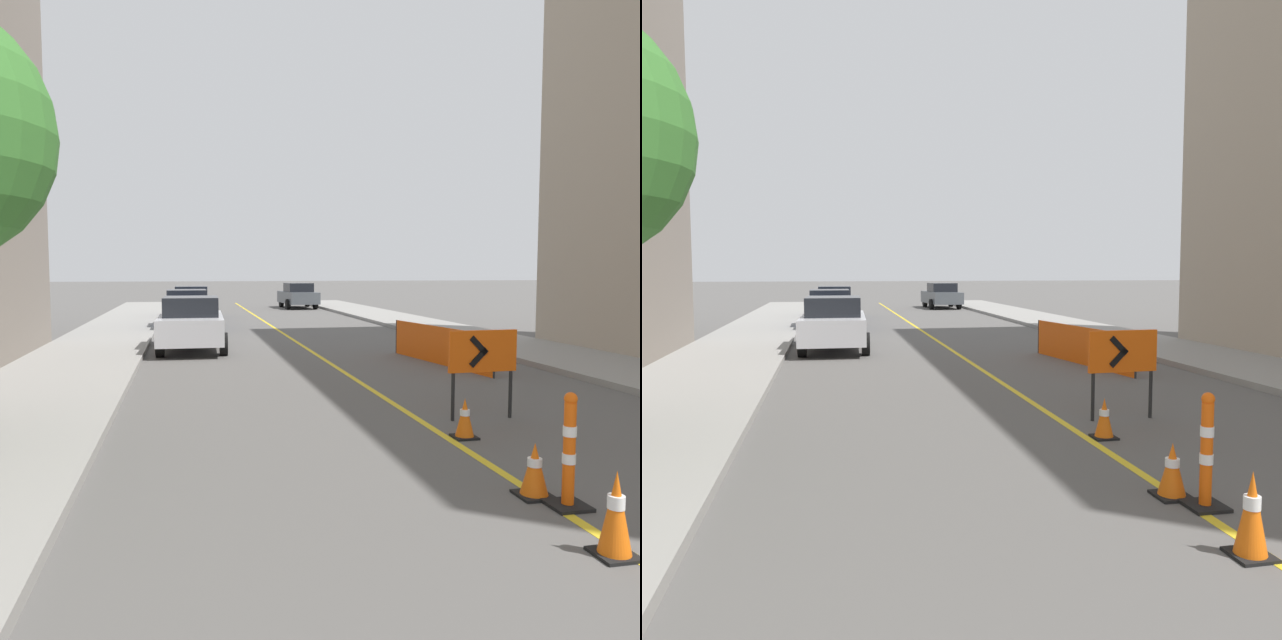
{
  "view_description": "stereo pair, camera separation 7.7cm",
  "coord_description": "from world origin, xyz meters",
  "views": [
    {
      "loc": [
        -3.54,
        3.51,
        2.33
      ],
      "look_at": [
        0.03,
        20.08,
        1.0
      ],
      "focal_mm": 35.0,
      "sensor_mm": 36.0,
      "label": 1
    },
    {
      "loc": [
        -3.47,
        3.49,
        2.33
      ],
      "look_at": [
        0.03,
        20.08,
        1.0
      ],
      "focal_mm": 35.0,
      "sensor_mm": 36.0,
      "label": 2
    }
  ],
  "objects": [
    {
      "name": "traffic_cone_farthest",
      "position": [
        0.24,
        11.45,
        0.28
      ],
      "size": [
        0.33,
        0.33,
        0.57
      ],
      "color": "black",
      "rests_on": "ground_plane"
    },
    {
      "name": "parked_car_opposite_side",
      "position": [
        3.37,
        42.21,
        0.8
      ],
      "size": [
        2.04,
        4.4,
        1.59
      ],
      "rotation": [
        0.0,
        0.0,
        0.06
      ],
      "color": "#474C51",
      "rests_on": "ground_plane"
    },
    {
      "name": "sidewalk_right",
      "position": [
        6.18,
        24.73,
        0.07
      ],
      "size": [
        3.0,
        49.46,
        0.14
      ],
      "color": "gray",
      "rests_on": "ground_plane"
    },
    {
      "name": "traffic_cone_fourth",
      "position": [
        -0.15,
        7.82,
        0.35
      ],
      "size": [
        0.33,
        0.33,
        0.72
      ],
      "color": "black",
      "rests_on": "ground_plane"
    },
    {
      "name": "parked_car_curb_near",
      "position": [
        -3.4,
        22.1,
        0.8
      ],
      "size": [
        1.95,
        4.35,
        1.59
      ],
      "rotation": [
        0.0,
        0.0,
        -0.03
      ],
      "color": "#B7B7BC",
      "rests_on": "ground_plane"
    },
    {
      "name": "lane_stripe",
      "position": [
        0.0,
        24.73,
        0.0
      ],
      "size": [
        0.12,
        49.46,
        0.01
      ],
      "color": "gold",
      "rests_on": "ground_plane"
    },
    {
      "name": "safety_mesh_fence",
      "position": [
        2.65,
        18.06,
        0.47
      ],
      "size": [
        0.73,
        4.5,
        0.95
      ],
      "rotation": [
        0.0,
        0.0,
        1.72
      ],
      "color": "#EF560C",
      "rests_on": "ground_plane"
    },
    {
      "name": "arrow_barricade_primary",
      "position": [
        0.98,
        12.43,
        1.02
      ],
      "size": [
        1.15,
        0.11,
        1.41
      ],
      "rotation": [
        0.0,
        0.0,
        0.03
      ],
      "color": "#EF560C",
      "rests_on": "ground_plane"
    },
    {
      "name": "parked_car_curb_mid",
      "position": [
        -3.52,
        29.23,
        0.8
      ],
      "size": [
        1.94,
        4.32,
        1.59
      ],
      "rotation": [
        0.0,
        0.0,
        0.01
      ],
      "color": "navy",
      "rests_on": "ground_plane"
    },
    {
      "name": "parked_car_curb_far",
      "position": [
        -3.3,
        35.11,
        0.8
      ],
      "size": [
        1.93,
        4.3,
        1.59
      ],
      "rotation": [
        0.0,
        0.0,
        0.0
      ],
      "color": "navy",
      "rests_on": "ground_plane"
    },
    {
      "name": "traffic_cone_fifth",
      "position": [
        -0.05,
        9.19,
        0.28
      ],
      "size": [
        0.36,
        0.36,
        0.57
      ],
      "color": "black",
      "rests_on": "ground_plane"
    },
    {
      "name": "sidewalk_left",
      "position": [
        -6.18,
        24.73,
        0.07
      ],
      "size": [
        3.0,
        49.46,
        0.14
      ],
      "color": "gray",
      "rests_on": "ground_plane"
    },
    {
      "name": "delineator_post_rear",
      "position": [
        0.11,
        8.86,
        0.5
      ],
      "size": [
        0.38,
        0.38,
        1.15
      ],
      "color": "black",
      "rests_on": "ground_plane"
    }
  ]
}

